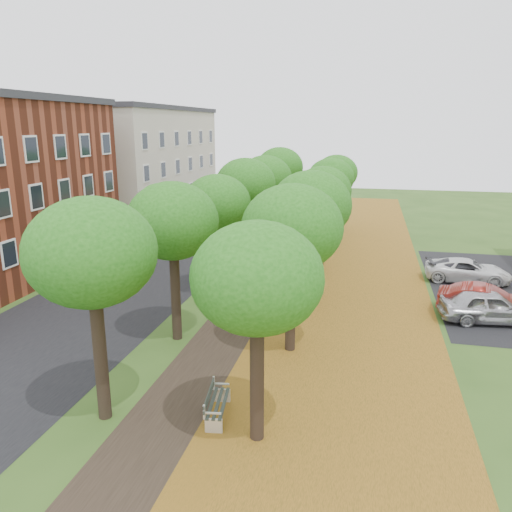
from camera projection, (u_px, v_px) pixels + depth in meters
The scene contains 12 objects.
ground at pixel (172, 426), 14.93m from camera, with size 120.00×120.00×0.00m, color #2D4C19.
street_asphalt at pixel (151, 271), 30.68m from camera, with size 8.00×70.00×0.01m, color black.
footpath at pixel (270, 279), 29.07m from camera, with size 3.20×70.00×0.01m, color black.
leaf_verge at pixel (357, 285), 27.99m from camera, with size 7.50×70.00×0.01m, color #97601B.
tree_row_west at pixel (233, 195), 28.30m from camera, with size 3.69×33.69×6.50m.
tree_row_east at pixel (317, 197), 27.26m from camera, with size 3.69×33.69×6.50m.
building_cream at pixel (135, 162), 48.37m from camera, with size 10.30×20.30×10.40m.
bench at pixel (216, 403), 15.29m from camera, with size 0.79×1.91×0.88m.
car_silver at pixel (490, 306), 22.61m from camera, with size 1.77×4.41×1.50m, color #B2B2B7.
car_red at pixel (486, 301), 23.35m from camera, with size 1.51×4.34×1.43m, color maroon.
car_grey at pixel (465, 270), 28.71m from camera, with size 1.73×4.26×1.24m, color #303035.
car_white at pixel (468, 270), 28.54m from camera, with size 2.14×4.64×1.29m, color white.
Camera 1 is at (5.37, -12.25, 8.73)m, focal length 35.00 mm.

